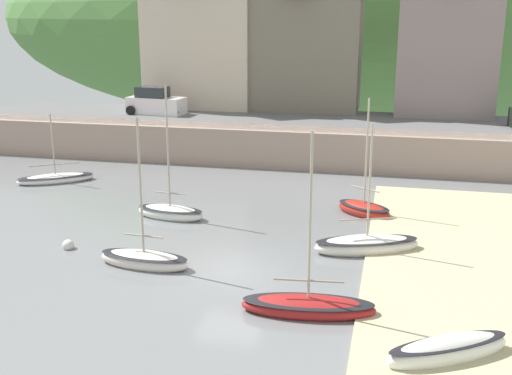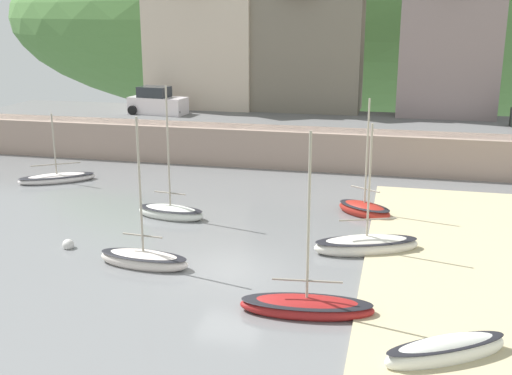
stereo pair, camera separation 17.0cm
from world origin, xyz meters
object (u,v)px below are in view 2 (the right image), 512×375
Objects in this scene: waterfront_building_centre at (304,38)px; dinghy_open_wooden at (366,245)px; rowboat_small_beached at (364,209)px; mooring_buoy at (68,245)px; parked_car_near_slipway at (157,103)px; sailboat_white_hull at (57,178)px; waterfront_building_left at (204,32)px; sailboat_tall_mast at (446,351)px; fishing_boat_green at (307,306)px; sailboat_blue_trim at (171,212)px; waterfront_building_right at (449,36)px; motorboat_with_cabin at (144,259)px.

waterfront_building_centre is 1.87× the size of dinghy_open_wooden.
rowboat_small_beached is 13.87m from mooring_buoy.
parked_car_near_slipway reaches higher than mooring_buoy.
dinghy_open_wooden is at bearing 11.24° from mooring_buoy.
sailboat_white_hull is 11.25m from mooring_buoy.
waterfront_building_left is at bearing 180.00° from waterfront_building_centre.
sailboat_tall_mast is 7.83× the size of mooring_buoy.
mooring_buoy is at bearing -103.48° from waterfront_building_centre.
sailboat_tall_mast is at bearing -31.06° from fishing_boat_green.
waterfront_building_left is 2.60× the size of parked_car_near_slipway.
fishing_boat_green is 27.90m from parked_car_near_slipway.
fishing_boat_green is (-4.28, 2.01, -0.05)m from sailboat_tall_mast.
parked_car_near_slipway is at bearing 101.03° from mooring_buoy.
rowboat_small_beached is (-3.12, 12.95, -0.02)m from sailboat_tall_mast.
dinghy_open_wooden is at bearing -54.68° from sailboat_white_hull.
waterfront_building_left is 1.78× the size of fishing_boat_green.
dinghy_open_wooden is at bearing 69.46° from fishing_boat_green.
sailboat_blue_trim is 16.92m from parked_car_near_slipway.
sailboat_white_hull is 0.67× the size of sailboat_blue_trim.
parked_car_near_slipway is (-20.03, -4.50, -4.65)m from waterfront_building_right.
sailboat_blue_trim is 11.47m from fishing_boat_green.
waterfront_building_right is 27.85m from sailboat_white_hull.
sailboat_white_hull is 1.01× the size of parked_car_near_slipway.
sailboat_blue_trim is 1.17× the size of dinghy_open_wooden.
waterfront_building_right is (10.21, -0.00, 0.19)m from waterfront_building_centre.
waterfront_building_right is (17.83, -0.00, -0.17)m from waterfront_building_left.
sailboat_white_hull is 14.42m from motorboat_with_cabin.
motorboat_with_cabin is 1.03× the size of rowboat_small_beached.
sailboat_blue_trim reaches higher than mooring_buoy.
waterfront_building_centre is 32.31m from sailboat_tall_mast.
dinghy_open_wooden is (-3.96, -22.18, -7.56)m from waterfront_building_right.
waterfront_building_left is 25.88m from mooring_buoy.
sailboat_blue_trim is at bearing 60.41° from mooring_buoy.
sailboat_white_hull is at bearing 138.30° from dinghy_open_wooden.
dinghy_open_wooden is at bearing 27.00° from motorboat_with_cabin.
waterfront_building_centre is 20.62m from sailboat_white_hull.
mooring_buoy is at bearing -86.00° from waterfront_building_left.
motorboat_with_cabin reaches higher than sailboat_tall_mast.
sailboat_white_hull is (-22.13, -15.09, -7.64)m from waterfront_building_right.
waterfront_building_right is 1.66× the size of sailboat_blue_trim.
waterfront_building_centre is 2.39× the size of sailboat_white_hull.
fishing_boat_green is at bearing -101.10° from waterfront_building_right.
parked_car_near_slipway is at bearing 173.38° from rowboat_small_beached.
waterfront_building_right is 22.11× the size of mooring_buoy.
waterfront_building_right is at bearing 56.39° from sailboat_tall_mast.
waterfront_building_left is 31.69m from fishing_boat_green.
rowboat_small_beached is (9.01, 2.58, -0.01)m from sailboat_blue_trim.
fishing_boat_green is (4.69, -28.15, -7.41)m from waterfront_building_centre.
dinghy_open_wooden is at bearing 77.57° from sailboat_tall_mast.
fishing_boat_green is at bearing -63.58° from rowboat_small_beached.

